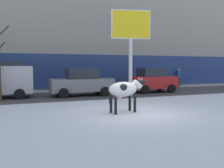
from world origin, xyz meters
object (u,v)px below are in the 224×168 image
(billboard, at_px, (131,30))
(pedestrian_near_billboard, at_px, (85,80))
(car_red_hatchback, at_px, (152,80))
(pedestrian_by_cars, at_px, (158,78))
(cow_holstein, at_px, (124,90))
(pedestrian_far_left, at_px, (179,78))
(car_grey_sedan, at_px, (82,82))

(billboard, bearing_deg, pedestrian_near_billboard, 105.58)
(car_red_hatchback, xyz_separation_m, pedestrian_by_cars, (2.78, 3.58, -0.05))
(cow_holstein, bearing_deg, pedestrian_by_cars, 51.70)
(car_red_hatchback, relative_size, pedestrian_far_left, 2.03)
(cow_holstein, height_order, pedestrian_near_billboard, pedestrian_near_billboard)
(pedestrian_by_cars, distance_m, pedestrian_far_left, 2.32)
(billboard, relative_size, car_red_hatchback, 1.59)
(cow_holstein, distance_m, pedestrian_far_left, 14.64)
(pedestrian_near_billboard, bearing_deg, billboard, -74.42)
(billboard, bearing_deg, car_grey_sedan, 145.69)
(car_grey_sedan, xyz_separation_m, pedestrian_by_cars, (8.39, 3.76, -0.03))
(cow_holstein, relative_size, pedestrian_by_cars, 1.12)
(cow_holstein, relative_size, car_grey_sedan, 0.46)
(billboard, xyz_separation_m, pedestrian_far_left, (7.95, 5.65, -3.43))
(car_red_hatchback, relative_size, pedestrian_near_billboard, 2.03)
(cow_holstein, height_order, billboard, billboard)
(billboard, height_order, pedestrian_by_cars, billboard)
(pedestrian_by_cars, bearing_deg, car_red_hatchback, -127.84)
(billboard, distance_m, car_grey_sedan, 4.78)
(cow_holstein, bearing_deg, pedestrian_near_billboard, 84.93)
(pedestrian_near_billboard, bearing_deg, car_red_hatchback, -39.07)
(billboard, relative_size, pedestrian_by_cars, 3.21)
(pedestrian_by_cars, bearing_deg, cow_holstein, -128.30)
(billboard, distance_m, pedestrian_by_cars, 8.68)
(billboard, height_order, car_grey_sedan, billboard)
(billboard, bearing_deg, pedestrian_by_cars, 45.15)
(cow_holstein, distance_m, billboard, 6.20)
(cow_holstein, xyz_separation_m, pedestrian_near_billboard, (0.91, 10.27, -0.12))
(car_grey_sedan, relative_size, pedestrian_near_billboard, 2.43)
(pedestrian_near_billboard, xyz_separation_m, pedestrian_far_left, (9.52, 0.00, 0.00))
(car_grey_sedan, distance_m, car_red_hatchback, 5.61)
(billboard, bearing_deg, cow_holstein, -118.31)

